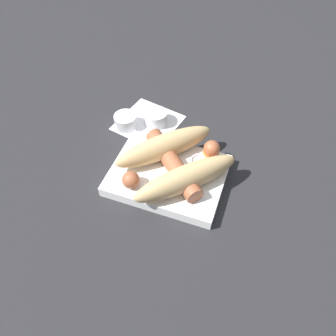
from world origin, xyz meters
name	(u,v)px	position (x,y,z in m)	size (l,w,h in m)	color
ground_plane	(168,179)	(0.00, 0.00, 0.00)	(3.00, 3.00, 0.00)	#232326
food_tray	(168,175)	(0.00, 0.00, 0.01)	(0.21, 0.16, 0.02)	white
bread_roll	(175,162)	(0.01, 0.01, 0.05)	(0.23, 0.23, 0.05)	tan
sausage	(173,164)	(0.01, 0.01, 0.04)	(0.15, 0.15, 0.03)	#9E5638
pickled_veggies	(207,161)	(0.06, 0.05, 0.02)	(0.07, 0.07, 0.00)	orange
napkin	(148,123)	(-0.09, 0.13, 0.00)	(0.15, 0.15, 0.00)	white
condiment_cup_near	(156,119)	(-0.08, 0.14, 0.01)	(0.05, 0.05, 0.03)	silver
condiment_cup_far	(126,122)	(-0.13, 0.10, 0.01)	(0.05, 0.05, 0.03)	silver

